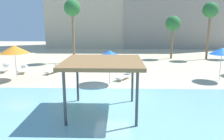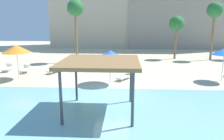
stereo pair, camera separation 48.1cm
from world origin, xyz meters
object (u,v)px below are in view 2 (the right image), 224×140
object	(u,v)px
beach_umbrella_orange_1	(16,49)
palm_tree_2	(75,10)
lounge_chair_5	(56,69)
lounge_chair_1	(8,67)
palm_tree_3	(177,24)
beach_umbrella_blue_2	(110,55)
beach_umbrella_blue_0	(224,51)
lounge_chair_0	(26,68)
shade_pavilion	(100,64)
lounge_chair_4	(126,75)
palm_tree_1	(215,11)

from	to	relation	value
beach_umbrella_orange_1	palm_tree_2	bearing A→B (deg)	69.14
beach_umbrella_orange_1	lounge_chair_5	distance (m)	4.20
lounge_chair_1	palm_tree_3	xyz separation A→B (m)	(18.09, 8.23, 4.12)
beach_umbrella_blue_2	lounge_chair_1	size ratio (longest dim) A/B	1.34
beach_umbrella_blue_0	lounge_chair_0	size ratio (longest dim) A/B	1.37
shade_pavilion	lounge_chair_4	world-z (taller)	shade_pavilion
lounge_chair_5	palm_tree_2	distance (m)	8.21
lounge_chair_1	palm_tree_2	size ratio (longest dim) A/B	0.27
beach_umbrella_blue_2	lounge_chair_4	size ratio (longest dim) A/B	1.38
lounge_chair_0	lounge_chair_1	xyz separation A→B (m)	(-2.01, 0.42, 0.00)
beach_umbrella_orange_1	lounge_chair_1	xyz separation A→B (m)	(-2.61, 3.15, -2.24)
beach_umbrella_orange_1	palm_tree_1	xyz separation A→B (m)	(19.86, 10.85, 3.40)
lounge_chair_1	palm_tree_3	distance (m)	20.30
lounge_chair_5	palm_tree_2	xyz separation A→B (m)	(0.78, 5.79, 5.77)
lounge_chair_0	palm_tree_1	distance (m)	22.72
lounge_chair_0	palm_tree_3	bearing A→B (deg)	103.59
beach_umbrella_orange_1	palm_tree_3	size ratio (longest dim) A/B	0.53
lounge_chair_0	lounge_chair_4	bearing A→B (deg)	62.18
lounge_chair_0	shade_pavilion	bearing A→B (deg)	26.86
lounge_chair_0	palm_tree_2	distance (m)	8.93
beach_umbrella_blue_2	palm_tree_1	xyz separation A→B (m)	(12.02, 11.87, 3.66)
lounge_chair_0	lounge_chair_5	bearing A→B (deg)	72.90
lounge_chair_1	lounge_chair_4	size ratio (longest dim) A/B	1.03
shade_pavilion	lounge_chair_0	world-z (taller)	shade_pavilion
beach_umbrella_orange_1	palm_tree_3	bearing A→B (deg)	36.33
lounge_chair_1	palm_tree_2	bearing A→B (deg)	119.49
beach_umbrella_blue_2	lounge_chair_4	world-z (taller)	beach_umbrella_blue_2
lounge_chair_4	palm_tree_1	xyz separation A→B (m)	(10.81, 10.37, 5.64)
beach_umbrella_blue_0	palm_tree_1	world-z (taller)	palm_tree_1
shade_pavilion	lounge_chair_1	xyz separation A→B (m)	(-10.31, 9.78, -2.33)
palm_tree_1	shade_pavilion	bearing A→B (deg)	-124.80
beach_umbrella_orange_1	lounge_chair_4	xyz separation A→B (m)	(9.05, 0.48, -2.24)
beach_umbrella_blue_0	beach_umbrella_orange_1	xyz separation A→B (m)	(-16.90, -0.29, 0.12)
beach_umbrella_orange_1	beach_umbrella_blue_0	bearing A→B (deg)	1.00
shade_pavilion	lounge_chair_5	distance (m)	10.90
lounge_chair_1	lounge_chair_5	distance (m)	5.06
lounge_chair_1	beach_umbrella_blue_0	bearing A→B (deg)	69.13
palm_tree_2	shade_pavilion	bearing A→B (deg)	-73.32
shade_pavilion	beach_umbrella_blue_0	bearing A→B (deg)	36.97
beach_umbrella_orange_1	lounge_chair_1	distance (m)	4.67
beach_umbrella_blue_0	lounge_chair_4	xyz separation A→B (m)	(-7.86, 0.18, -2.12)
lounge_chair_4	lounge_chair_5	xyz separation A→B (m)	(-6.63, 2.12, 0.00)
palm_tree_3	beach_umbrella_blue_2	bearing A→B (deg)	-121.65
lounge_chair_4	beach_umbrella_blue_2	bearing A→B (deg)	-6.45
shade_pavilion	lounge_chair_0	bearing A→B (deg)	131.56
lounge_chair_1	lounge_chair_4	world-z (taller)	same
palm_tree_1	palm_tree_3	bearing A→B (deg)	173.16
palm_tree_1	lounge_chair_5	bearing A→B (deg)	-154.68
shade_pavilion	palm_tree_1	size ratio (longest dim) A/B	0.56
lounge_chair_1	lounge_chair_5	world-z (taller)	same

